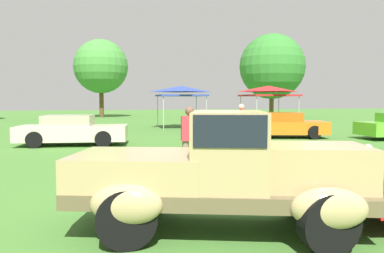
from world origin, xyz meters
TOP-DOWN VIEW (x-y plane):
  - ground_plane at (0.00, 0.00)m, footprint 120.00×120.00m
  - feature_pickup_truck at (-0.50, -0.44)m, footprint 4.37×2.71m
  - show_car_cream at (-3.46, 10.39)m, footprint 4.46×2.18m
  - show_car_orange at (6.36, 11.26)m, footprint 4.14×2.59m
  - spectator_near_truck at (-0.12, 3.44)m, footprint 0.42×0.28m
  - spectator_between_cars at (2.94, 8.11)m, footprint 0.41×0.47m
  - canopy_tent_center_field at (2.58, 18.16)m, footprint 2.95×2.95m
  - canopy_tent_right_field at (7.90, 16.61)m, footprint 3.03×3.03m
  - treeline_mid_left at (-2.57, 34.21)m, footprint 5.47×5.47m
  - treeline_center at (14.22, 29.83)m, footprint 6.53×6.53m

SIDE VIEW (x-z plane):
  - ground_plane at x=0.00m, z-range 0.00..0.00m
  - show_car_orange at x=6.36m, z-range -0.01..1.21m
  - show_car_cream at x=-3.46m, z-range -0.01..1.21m
  - feature_pickup_truck at x=-0.50m, z-range 0.01..1.71m
  - spectator_near_truck at x=-0.12m, z-range 0.07..1.76m
  - spectator_between_cars at x=2.94m, z-range 0.07..1.76m
  - canopy_tent_center_field at x=2.58m, z-range 1.07..3.78m
  - canopy_tent_right_field at x=7.90m, z-range 1.07..3.78m
  - treeline_center at x=14.22m, z-range 0.92..9.32m
  - treeline_mid_left at x=-2.57m, z-range 1.21..9.14m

